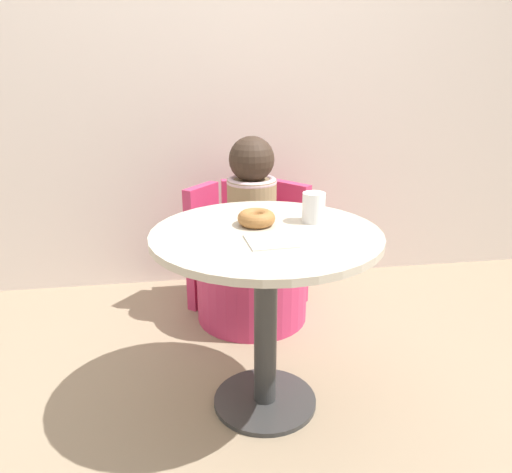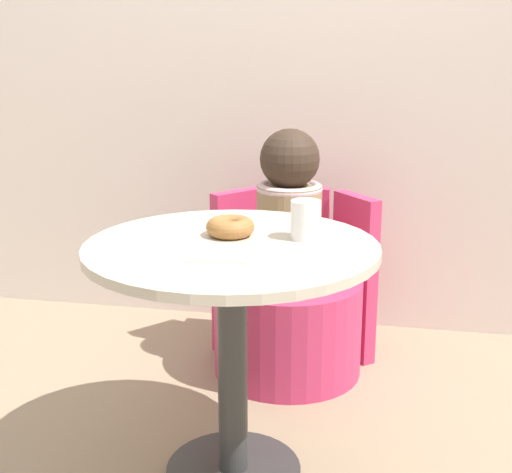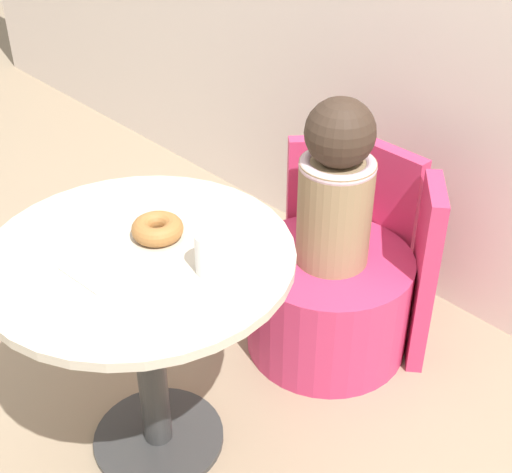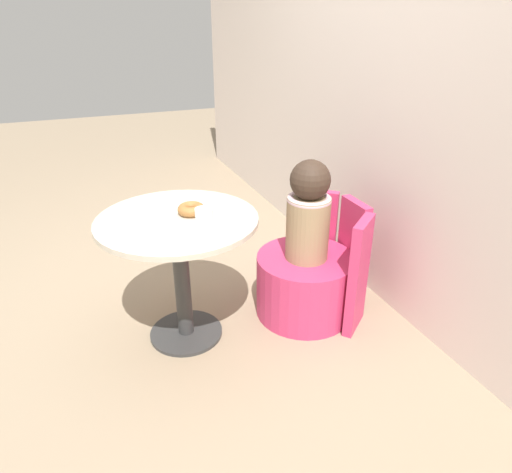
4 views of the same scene
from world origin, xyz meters
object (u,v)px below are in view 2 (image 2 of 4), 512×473
at_px(round_table, 232,300).
at_px(cup, 306,220).
at_px(tub_chair, 288,325).
at_px(donut, 230,227).
at_px(child_figure, 289,208).

height_order(round_table, cup, cup).
distance_m(round_table, tub_chair, 0.74).
distance_m(donut, cup, 0.20).
height_order(round_table, donut, donut).
relative_size(donut, cup, 1.25).
xyz_separation_m(tub_chair, donut, (-0.07, -0.59, 0.51)).
bearing_deg(cup, round_table, -155.37).
bearing_deg(child_figure, tub_chair, 180.00).
bearing_deg(donut, tub_chair, 83.23).
relative_size(tub_chair, donut, 4.12).
bearing_deg(tub_chair, child_figure, 0.00).
xyz_separation_m(round_table, tub_chair, (0.05, 0.66, -0.34)).
xyz_separation_m(round_table, cup, (0.18, 0.08, 0.20)).
bearing_deg(round_table, tub_chair, 85.73).
relative_size(round_table, cup, 7.41).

